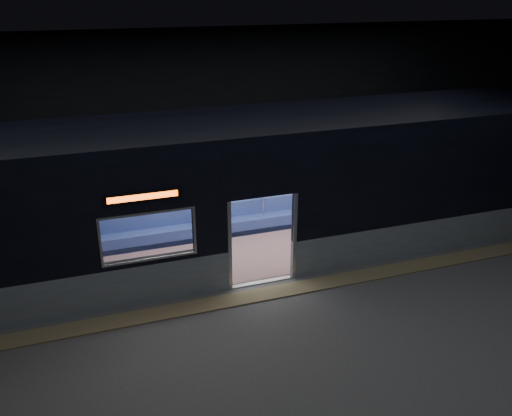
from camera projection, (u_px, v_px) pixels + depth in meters
station_floor at (279, 307)px, 11.10m from camera, size 24.00×14.00×0.01m
station_envelope at (283, 133)px, 9.69m from camera, size 24.00×14.00×5.00m
tactile_strip at (270, 293)px, 11.57m from camera, size 22.80×0.50×0.03m
metro_car at (241, 183)px, 12.61m from camera, size 18.00×3.04×3.35m
passenger at (313, 198)px, 14.61m from camera, size 0.38×0.65×1.32m
handbag at (316, 205)px, 14.46m from camera, size 0.30×0.27×0.14m
transit_map at (259, 175)px, 14.16m from camera, size 1.08×0.03×0.70m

